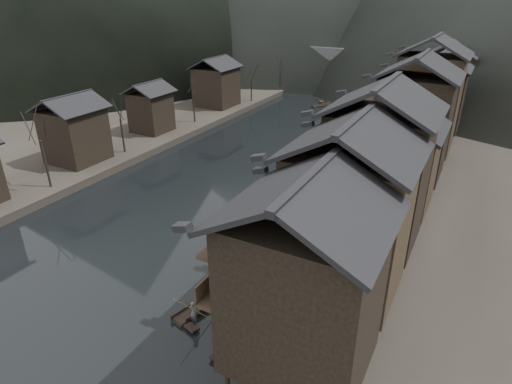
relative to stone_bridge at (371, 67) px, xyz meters
The scene contains 12 objects.
water 72.18m from the stone_bridge, 90.00° to the right, with size 300.00×300.00×0.00m, color black.
left_bank 47.64m from the stone_bridge, 137.56° to the right, with size 40.00×200.00×1.20m, color #2D2823.
stilt_houses 55.83m from the stone_bridge, 71.92° to the right, with size 9.00×67.60×16.20m.
left_houses 55.79m from the stone_bridge, 111.56° to the right, with size 8.10×53.20×8.73m.
bare_trees 54.85m from the stone_bridge, 108.06° to the right, with size 3.78×73.84×7.56m.
moored_sampans 55.47m from the stone_bridge, 77.46° to the right, with size 3.42×54.38×0.47m.
midriver_boats 19.45m from the stone_bridge, 82.15° to the right, with size 11.95×46.35×0.45m.
stone_bridge is the anchor object (origin of this frame).
hero_sampan 77.24m from the stone_bridge, 83.59° to the right, with size 2.35×5.52×0.44m.
cargo_heap 76.95m from the stone_bridge, 83.61° to the right, with size 1.20×1.58×0.72m, color black.
boatman 79.07m from the stone_bridge, 83.39° to the right, with size 0.65×0.42×1.77m, color #4D4D4F.
bamboo_pole 79.01m from the stone_bridge, 83.25° to the right, with size 0.06×0.06×4.20m, color #8C7A51.
Camera 1 is at (23.33, -24.12, 20.67)m, focal length 30.00 mm.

